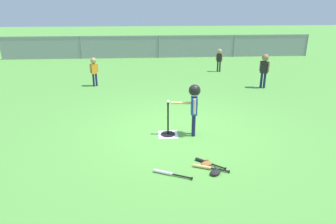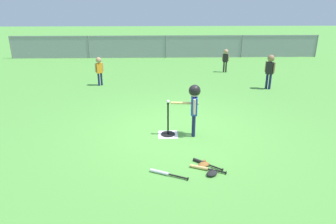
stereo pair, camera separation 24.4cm
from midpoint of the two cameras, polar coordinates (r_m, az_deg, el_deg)
name	(u,v)px [view 1 (the left image)]	position (r m, az deg, el deg)	size (l,w,h in m)	color
ground_plane	(176,132)	(7.12, 0.61, -3.71)	(60.00, 60.00, 0.00)	#51933D
home_plate	(168,134)	(6.98, -1.00, -4.22)	(0.44, 0.44, 0.01)	white
batting_tee	(168,130)	(6.93, -1.01, -3.29)	(0.32, 0.32, 0.76)	black
baseball_on_tee	(168,102)	(6.69, -1.05, 1.96)	(0.07, 0.07, 0.07)	white
batter_child	(194,100)	(6.67, 3.82, 2.31)	(0.64, 0.34, 1.18)	#191E4C
fielder_deep_center	(94,68)	(11.08, -14.27, 7.96)	(0.27, 0.20, 1.01)	#191E4C
fielder_near_right	(219,57)	(13.17, 9.02, 10.08)	(0.27, 0.19, 0.96)	#262626
fielder_deep_right	(264,66)	(10.97, 16.95, 8.14)	(0.27, 0.26, 1.17)	#191E4C
spare_bat_silver	(167,173)	(5.47, -1.48, -11.33)	(0.67, 0.36, 0.06)	silver
spare_bat_wood	(206,167)	(5.66, 5.83, -10.24)	(0.64, 0.32, 0.06)	#DBB266
spare_bat_black	(206,162)	(5.83, 5.92, -9.30)	(0.52, 0.45, 0.06)	black
glove_by_plate	(215,172)	(5.52, 7.54, -11.11)	(0.27, 0.26, 0.07)	black
glove_near_bats	(207,164)	(5.77, 5.98, -9.57)	(0.27, 0.25, 0.07)	brown
outfield_fence	(159,46)	(16.31, -2.17, 12.22)	(16.06, 0.06, 1.15)	slate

